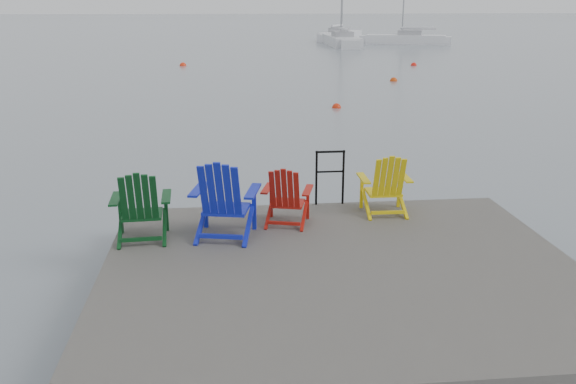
{
  "coord_description": "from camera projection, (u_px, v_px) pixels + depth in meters",
  "views": [
    {
      "loc": [
        -1.4,
        -6.9,
        3.67
      ],
      "look_at": [
        -0.47,
        2.06,
        0.85
      ],
      "focal_mm": 38.0,
      "sensor_mm": 36.0,
      "label": 1
    }
  ],
  "objects": [
    {
      "name": "chair_red",
      "position": [
        286.0,
        195.0,
        8.94
      ],
      "size": [
        0.83,
        0.79,
        0.9
      ],
      "rotation": [
        0.0,
        0.0,
        -0.26
      ],
      "color": "#A8150C",
      "rests_on": "dock"
    },
    {
      "name": "chair_blue",
      "position": [
        224.0,
        198.0,
        8.4
      ],
      "size": [
        1.04,
        0.98,
        1.14
      ],
      "rotation": [
        0.0,
        0.0,
        -0.21
      ],
      "color": "#111EB5",
      "rests_on": "dock"
    },
    {
      "name": "sailboat_mid",
      "position": [
        340.0,
        36.0,
        61.87
      ],
      "size": [
        5.81,
        8.36,
        11.5
      ],
      "rotation": [
        0.0,
        0.0,
        -0.49
      ],
      "color": "white",
      "rests_on": "ground"
    },
    {
      "name": "dock",
      "position": [
        342.0,
        277.0,
        7.68
      ],
      "size": [
        6.0,
        5.0,
        1.4
      ],
      "color": "#292725",
      "rests_on": "ground"
    },
    {
      "name": "handrail",
      "position": [
        330.0,
        172.0,
        9.83
      ],
      "size": [
        0.48,
        0.04,
        0.9
      ],
      "color": "black",
      "rests_on": "dock"
    },
    {
      "name": "ground",
      "position": [
        341.0,
        302.0,
        7.79
      ],
      "size": [
        400.0,
        400.0,
        0.0
      ],
      "primitive_type": "plane",
      "color": "gray",
      "rests_on": "ground"
    },
    {
      "name": "sailboat_near",
      "position": [
        341.0,
        41.0,
        53.96
      ],
      "size": [
        2.51,
        8.79,
        12.01
      ],
      "rotation": [
        0.0,
        0.0,
        -0.03
      ],
      "color": "silver",
      "rests_on": "ground"
    },
    {
      "name": "buoy_b",
      "position": [
        183.0,
        66.0,
        36.66
      ],
      "size": [
        0.4,
        0.4,
        0.4
      ],
      "primitive_type": "sphere",
      "color": "red",
      "rests_on": "ground"
    },
    {
      "name": "buoy_c",
      "position": [
        394.0,
        81.0,
        29.54
      ],
      "size": [
        0.36,
        0.36,
        0.36
      ],
      "primitive_type": "sphere",
      "color": "#C83D0B",
      "rests_on": "ground"
    },
    {
      "name": "buoy_a",
      "position": [
        336.0,
        108.0,
        22.08
      ],
      "size": [
        0.33,
        0.33,
        0.33
      ],
      "primitive_type": "sphere",
      "color": "red",
      "rests_on": "ground"
    },
    {
      "name": "buoy_d",
      "position": [
        414.0,
        65.0,
        36.82
      ],
      "size": [
        0.36,
        0.36,
        0.36
      ],
      "primitive_type": "sphere",
      "color": "red",
      "rests_on": "ground"
    },
    {
      "name": "sailboat_far",
      "position": [
        406.0,
        40.0,
        55.58
      ],
      "size": [
        7.28,
        4.22,
        9.95
      ],
      "rotation": [
        0.0,
        0.0,
        1.21
      ],
      "color": "white",
      "rests_on": "ground"
    },
    {
      "name": "chair_yellow",
      "position": [
        386.0,
        184.0,
        9.38
      ],
      "size": [
        0.78,
        0.72,
        0.97
      ],
      "rotation": [
        0.0,
        0.0,
        -0.02
      ],
      "color": "yellow",
      "rests_on": "dock"
    },
    {
      "name": "chair_green",
      "position": [
        141.0,
        205.0,
        8.32
      ],
      "size": [
        0.84,
        0.78,
        1.02
      ],
      "rotation": [
        0.0,
        0.0,
        0.05
      ],
      "color": "#0A3916",
      "rests_on": "dock"
    }
  ]
}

